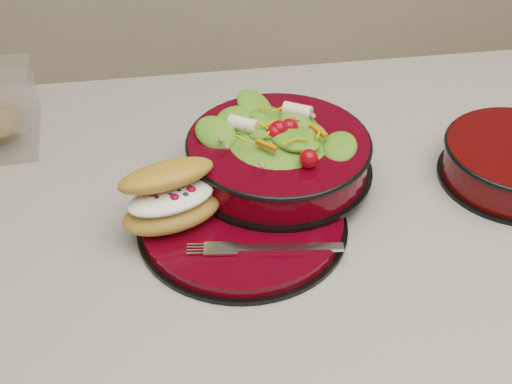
{
  "coord_description": "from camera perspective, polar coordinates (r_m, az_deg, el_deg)",
  "views": [
    {
      "loc": [
        -0.0,
        -0.7,
        1.49
      ],
      "look_at": [
        0.1,
        -0.01,
        0.94
      ],
      "focal_mm": 50.0,
      "sensor_mm": 36.0,
      "label": 1
    }
  ],
  "objects": [
    {
      "name": "dinner_plate",
      "position": [
        0.88,
        -1.03,
        -2.46
      ],
      "size": [
        0.26,
        0.26,
        0.02
      ],
      "rotation": [
        0.0,
        0.0,
        -0.09
      ],
      "color": "black",
      "rests_on": "island_counter"
    },
    {
      "name": "salad_bowl",
      "position": [
        0.93,
        1.82,
        3.55
      ],
      "size": [
        0.25,
        0.25,
        0.1
      ],
      "rotation": [
        0.0,
        0.0,
        0.06
      ],
      "color": "black",
      "rests_on": "dinner_plate"
    },
    {
      "name": "fork",
      "position": [
        0.83,
        1.0,
        -4.51
      ],
      "size": [
        0.16,
        0.04,
        0.0
      ],
      "rotation": [
        0.0,
        0.0,
        1.44
      ],
      "color": "silver",
      "rests_on": "dinner_plate"
    },
    {
      "name": "croissant",
      "position": [
        0.85,
        -6.84,
        -0.37
      ],
      "size": [
        0.14,
        0.11,
        0.07
      ],
      "rotation": [
        0.0,
        0.0,
        0.3
      ],
      "color": "#C1803B",
      "rests_on": "dinner_plate"
    }
  ]
}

